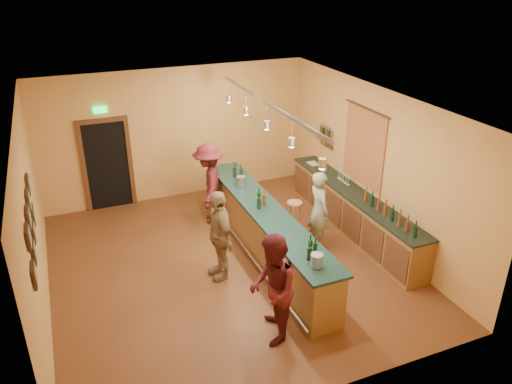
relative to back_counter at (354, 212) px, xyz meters
name	(u,v)px	position (x,y,z in m)	size (l,w,h in m)	color
floor	(227,265)	(-2.97, -0.18, -0.49)	(7.00, 7.00, 0.00)	brown
ceiling	(222,105)	(-2.97, -0.18, 2.71)	(6.50, 7.00, 0.02)	silver
wall_back	(177,134)	(-2.97, 3.32, 1.11)	(6.50, 0.02, 3.20)	#DB9D52
wall_front	(319,301)	(-2.97, -3.68, 1.11)	(6.50, 0.02, 3.20)	#DB9D52
wall_left	(33,223)	(-6.22, -0.18, 1.11)	(0.02, 7.00, 3.20)	#DB9D52
wall_right	(375,165)	(0.28, -0.18, 1.11)	(0.02, 7.00, 3.20)	#DB9D52
doorway	(107,163)	(-4.67, 3.30, 0.64)	(1.15, 0.09, 2.48)	black
tapestry	(364,147)	(0.26, 0.22, 1.36)	(0.03, 1.40, 1.60)	maroon
bottle_shelf	(325,135)	(0.20, 1.72, 1.18)	(0.17, 0.55, 0.54)	#4A2816
picture_grid	(31,225)	(-6.18, -0.93, 1.46)	(0.06, 2.20, 0.70)	#382111
back_counter	(354,212)	(0.00, 0.00, 0.00)	(0.60, 4.55, 1.27)	brown
tasting_bar	(266,230)	(-2.15, -0.18, 0.12)	(0.74, 5.10, 1.38)	brown
pendant_track	(267,112)	(-2.15, -0.18, 2.50)	(0.11, 4.60, 0.50)	silver
bartender	(319,210)	(-0.99, -0.22, 0.34)	(0.61, 0.40, 1.66)	gray
customer_a	(273,289)	(-2.99, -2.38, 0.41)	(0.88, 0.68, 1.80)	#59191E
customer_b	(219,235)	(-3.20, -0.46, 0.39)	(1.02, 0.43, 1.75)	#997A51
customer_c	(209,183)	(-2.70, 1.72, 0.43)	(1.18, 0.68, 1.82)	#59191E
bar_stool	(295,208)	(-1.15, 0.56, 0.06)	(0.33, 0.33, 0.69)	olive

